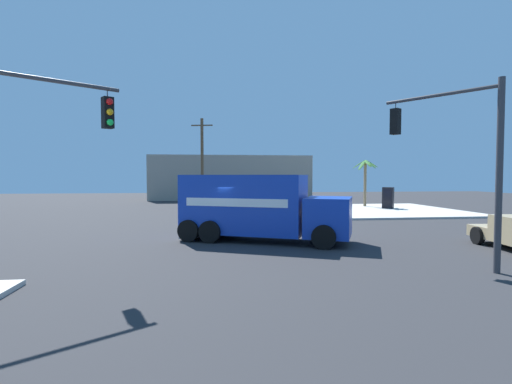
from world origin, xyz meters
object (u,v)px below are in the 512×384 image
object	(u,v)px
palm_tree_far	(365,174)
traffic_light_primary	(459,148)
delivery_truck	(258,207)
traffic_light_secondary	(32,143)
utility_pole	(202,161)
vending_machine_red	(388,198)

from	to	relation	value
palm_tree_far	traffic_light_primary	bearing A→B (deg)	-106.00
delivery_truck	palm_tree_far	xyz separation A→B (m)	(12.31, 16.66, 1.61)
delivery_truck	traffic_light_secondary	distance (m)	9.67
delivery_truck	utility_pole	world-z (taller)	utility_pole
delivery_truck	vending_machine_red	size ratio (longest dim) A/B	4.31
delivery_truck	traffic_light_primary	bearing A→B (deg)	-44.13
vending_machine_red	delivery_truck	bearing A→B (deg)	-133.22
delivery_truck	traffic_light_primary	size ratio (longest dim) A/B	1.33
delivery_truck	traffic_light_secondary	world-z (taller)	traffic_light_secondary
vending_machine_red	utility_pole	xyz separation A→B (m)	(-16.30, 7.45, 3.48)
traffic_light_secondary	palm_tree_far	size ratio (longest dim) A/B	1.32
traffic_light_primary	vending_machine_red	distance (m)	21.51
delivery_truck	palm_tree_far	size ratio (longest dim) A/B	1.82
traffic_light_secondary	vending_machine_red	distance (m)	29.05
traffic_light_secondary	utility_pole	size ratio (longest dim) A/B	0.65
traffic_light_secondary	traffic_light_primary	bearing A→B (deg)	2.54
palm_tree_far	utility_pole	world-z (taller)	utility_pole
delivery_truck	traffic_light_primary	xyz separation A→B (m)	(5.90, -5.72, 2.34)
traffic_light_secondary	utility_pole	world-z (taller)	utility_pole
delivery_truck	traffic_light_secondary	size ratio (longest dim) A/B	1.39
traffic_light_primary	traffic_light_secondary	distance (m)	12.88
traffic_light_primary	vending_machine_red	world-z (taller)	traffic_light_primary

